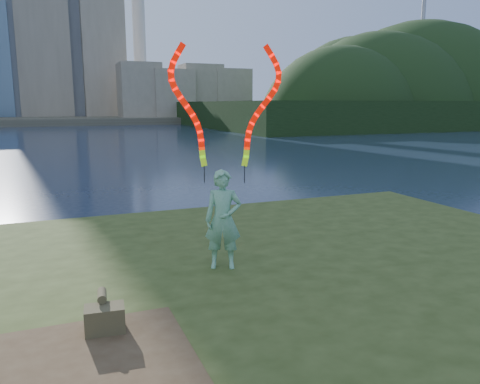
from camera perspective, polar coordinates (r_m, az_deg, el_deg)
name	(u,v)px	position (r m, az deg, el deg)	size (l,w,h in m)	color
ground	(180,307)	(8.76, -7.29, -13.71)	(320.00, 320.00, 0.00)	#18243D
grassy_knoll	(224,351)	(6.64, -2.01, -18.76)	(20.00, 18.00, 0.80)	#334117
far_shore	(60,119)	(102.80, -21.12, 8.29)	(320.00, 40.00, 1.20)	#4D4838
wooded_hill	(414,123)	(91.54, 20.46, 7.85)	(78.00, 50.00, 63.00)	black
woman_with_ribbons	(223,188)	(7.93, -2.05, 0.48)	(1.94, 0.80, 4.09)	#12773D
canvas_bag	(105,318)	(6.24, -16.17, -14.51)	(0.51, 0.58, 0.46)	#4B4225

